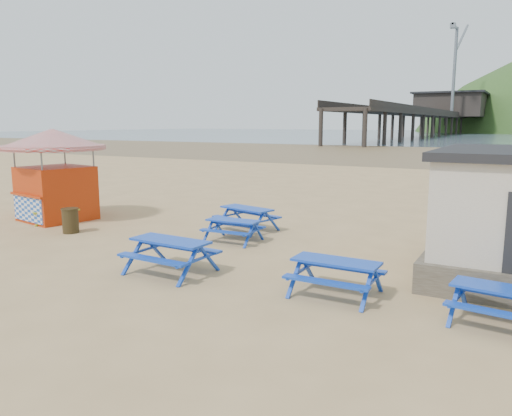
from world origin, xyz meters
The scene contains 13 objects.
ground centered at (0.00, 0.00, 0.00)m, with size 400.00×400.00×0.00m, color tan.
wet_sand centered at (0.00, 55.00, 0.00)m, with size 400.00×400.00×0.00m, color brown.
sea centered at (0.00, 170.00, 0.01)m, with size 400.00×400.00×0.00m, color #475966.
picnic_table_blue_a centered at (0.69, 0.66, 0.36)m, with size 1.76×1.44×0.71m.
picnic_table_blue_b centered at (0.23, 2.34, 0.41)m, with size 2.27×1.99×0.82m.
picnic_table_blue_c centered at (7.49, 1.97, 0.37)m, with size 1.90×1.59×0.75m.
picnic_table_blue_d centered at (1.07, -3.02, 0.43)m, with size 2.13×1.75×0.87m.
picnic_table_blue_e centered at (5.32, -2.59, 0.40)m, with size 1.91×1.55×0.80m.
picnic_table_blue_f centered at (8.63, -2.71, 0.37)m, with size 1.92×1.62×0.74m.
picnic_table_yellow centered at (-7.33, 0.26, 0.43)m, with size 2.57×2.43×0.85m.
ice_cream_kiosk centered at (-7.30, 0.46, 2.25)m, with size 4.66×4.66×3.57m.
litter_bin centered at (-4.94, -0.96, 0.44)m, with size 0.59×0.59×0.87m.
pier centered at (-17.99, 178.23, 5.46)m, with size 24.00×220.00×39.29m.
Camera 1 is at (8.88, -12.73, 3.77)m, focal length 35.00 mm.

